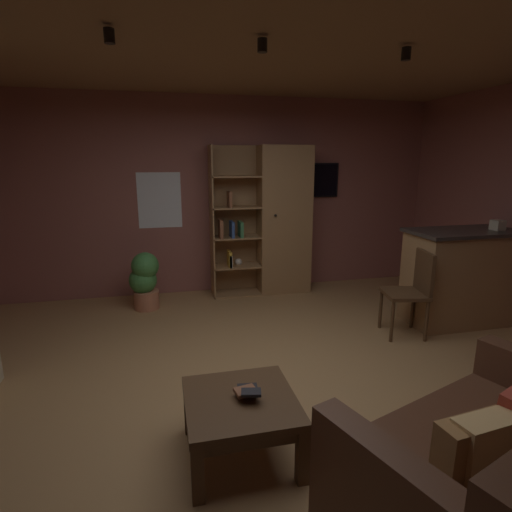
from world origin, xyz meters
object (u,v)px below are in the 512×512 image
object	(u,v)px
coffee_table	(241,410)
dining_chair	(413,288)
wall_mounted_tv	(310,180)
potted_floor_plant	(145,279)
table_book_1	(246,391)
table_book_2	(251,392)
kitchen_bar_counter	(472,276)
table_book_0	(248,390)
bookshelf_cabinet	(277,221)
leather_couch	(495,470)
tissue_box	(498,225)

from	to	relation	value
coffee_table	dining_chair	xyz separation A→B (m)	(2.13, 1.41, 0.21)
wall_mounted_tv	potted_floor_plant	bearing A→B (deg)	-167.37
table_book_1	table_book_2	bearing A→B (deg)	-67.90
table_book_1	potted_floor_plant	world-z (taller)	potted_floor_plant
kitchen_bar_counter	coffee_table	bearing A→B (deg)	-152.17
table_book_0	wall_mounted_tv	bearing A→B (deg)	63.99
bookshelf_cabinet	leather_couch	size ratio (longest dim) A/B	1.13
bookshelf_cabinet	wall_mounted_tv	xyz separation A→B (m)	(0.54, 0.21, 0.55)
bookshelf_cabinet	table_book_1	world-z (taller)	bookshelf_cabinet
coffee_table	tissue_box	bearing A→B (deg)	25.42
table_book_0	table_book_1	world-z (taller)	table_book_1
kitchen_bar_counter	wall_mounted_tv	size ratio (longest dim) A/B	1.80
leather_couch	table_book_1	xyz separation A→B (m)	(-1.14, 0.78, 0.14)
bookshelf_cabinet	table_book_2	world-z (taller)	bookshelf_cabinet
coffee_table	table_book_1	distance (m)	0.13
tissue_box	table_book_1	size ratio (longest dim) A/B	0.91
bookshelf_cabinet	kitchen_bar_counter	bearing A→B (deg)	-40.37
potted_floor_plant	wall_mounted_tv	size ratio (longest dim) A/B	0.84
leather_couch	potted_floor_plant	size ratio (longest dim) A/B	2.47
table_book_2	potted_floor_plant	world-z (taller)	potted_floor_plant
tissue_box	dining_chair	size ratio (longest dim) A/B	0.13
coffee_table	dining_chair	size ratio (longest dim) A/B	0.75
leather_couch	potted_floor_plant	xyz separation A→B (m)	(-1.83, 3.66, 0.08)
kitchen_bar_counter	table_book_0	world-z (taller)	kitchen_bar_counter
kitchen_bar_counter	coffee_table	size ratio (longest dim) A/B	2.25
bookshelf_cabinet	leather_couch	world-z (taller)	bookshelf_cabinet
bookshelf_cabinet	table_book_1	bearing A→B (deg)	-109.27
tissue_box	potted_floor_plant	size ratio (longest dim) A/B	0.17
tissue_box	leather_couch	size ratio (longest dim) A/B	0.07
table_book_2	potted_floor_plant	distance (m)	3.02
leather_couch	dining_chair	distance (m)	2.40
leather_couch	coffee_table	bearing A→B (deg)	146.44
table_book_0	table_book_1	bearing A→B (deg)	-113.01
dining_chair	wall_mounted_tv	size ratio (longest dim) A/B	1.06
leather_couch	coffee_table	world-z (taller)	leather_couch
tissue_box	coffee_table	size ratio (longest dim) A/B	0.17
tissue_box	coffee_table	bearing A→B (deg)	-154.58
dining_chair	leather_couch	bearing A→B (deg)	-113.82
table_book_0	bookshelf_cabinet	bearing A→B (deg)	70.80
kitchen_bar_counter	dining_chair	size ratio (longest dim) A/B	1.69
table_book_0	table_book_1	xyz separation A→B (m)	(-0.02, -0.06, 0.03)
coffee_table	table_book_0	xyz separation A→B (m)	(0.06, 0.06, 0.09)
table_book_1	bookshelf_cabinet	bearing A→B (deg)	70.73
coffee_table	table_book_1	size ratio (longest dim) A/B	5.28
bookshelf_cabinet	leather_couch	xyz separation A→B (m)	(0.02, -3.98, -0.70)
tissue_box	coffee_table	xyz separation A→B (m)	(-3.22, -1.53, -0.82)
potted_floor_plant	wall_mounted_tv	xyz separation A→B (m)	(2.36, 0.53, 1.17)
kitchen_bar_counter	table_book_2	distance (m)	3.41
coffee_table	table_book_2	world-z (taller)	table_book_2
bookshelf_cabinet	dining_chair	bearing A→B (deg)	-61.33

